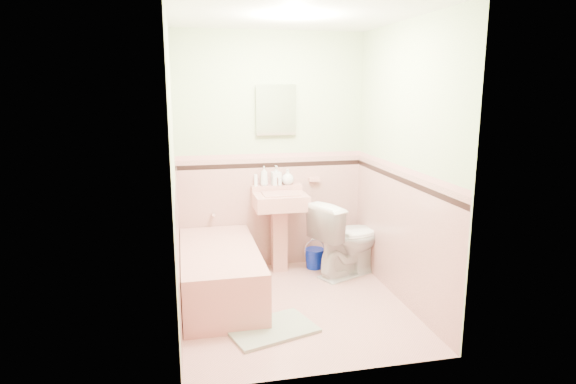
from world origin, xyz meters
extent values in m
plane|color=tan|center=(0.00, 0.00, 0.00)|extent=(2.20, 2.20, 0.00)
plane|color=white|center=(0.00, 0.00, 2.50)|extent=(2.20, 2.20, 0.00)
plane|color=beige|center=(0.00, 1.10, 1.25)|extent=(2.50, 0.00, 2.50)
plane|color=beige|center=(0.00, -1.10, 1.25)|extent=(2.50, 0.00, 2.50)
plane|color=beige|center=(-1.00, 0.00, 1.25)|extent=(0.00, 2.50, 2.50)
plane|color=beige|center=(1.00, 0.00, 1.25)|extent=(0.00, 2.50, 2.50)
plane|color=#D0978B|center=(0.00, 1.09, 0.60)|extent=(2.00, 0.00, 2.00)
plane|color=#D0978B|center=(0.00, -1.09, 0.60)|extent=(2.00, 0.00, 2.00)
plane|color=#D0978B|center=(-0.99, 0.00, 0.60)|extent=(0.00, 2.20, 2.20)
plane|color=#D0978B|center=(0.99, 0.00, 0.60)|extent=(0.00, 2.20, 2.20)
plane|color=black|center=(0.00, 1.08, 1.12)|extent=(2.00, 0.00, 2.00)
plane|color=black|center=(0.00, -1.08, 1.12)|extent=(2.00, 0.00, 2.00)
plane|color=black|center=(-0.98, 0.00, 1.12)|extent=(0.00, 2.20, 2.20)
plane|color=black|center=(0.98, 0.00, 1.12)|extent=(0.00, 2.20, 2.20)
plane|color=tan|center=(0.00, 1.08, 1.22)|extent=(2.00, 0.00, 2.00)
plane|color=tan|center=(0.00, -1.08, 1.22)|extent=(2.00, 0.00, 2.00)
plane|color=tan|center=(-0.98, 0.00, 1.22)|extent=(0.00, 2.20, 2.20)
plane|color=tan|center=(0.98, 0.00, 1.22)|extent=(0.00, 2.20, 2.20)
cube|color=tan|center=(-0.63, 0.33, 0.23)|extent=(0.70, 1.50, 0.45)
cylinder|color=silver|center=(-0.63, 1.05, 0.63)|extent=(0.04, 0.12, 0.04)
cylinder|color=silver|center=(0.05, 1.00, 0.95)|extent=(0.02, 0.02, 0.10)
cube|color=white|center=(0.05, 1.07, 1.70)|extent=(0.39, 0.04, 0.49)
cube|color=tan|center=(0.47, 1.06, 0.95)|extent=(0.12, 0.07, 0.04)
imported|color=#B2B2B2|center=(-0.09, 1.04, 1.01)|extent=(0.09, 0.09, 0.21)
imported|color=#B2B2B2|center=(0.04, 1.04, 1.01)|extent=(0.10, 0.10, 0.21)
imported|color=#B2B2B2|center=(0.17, 1.04, 0.99)|extent=(0.15, 0.15, 0.17)
cylinder|color=white|center=(-0.18, 1.04, 0.97)|extent=(0.04, 0.04, 0.12)
imported|color=white|center=(0.72, 0.64, 0.40)|extent=(0.89, 0.73, 0.79)
cube|color=gray|center=(-0.28, -0.41, 0.01)|extent=(0.79, 0.64, 0.03)
cube|color=#BF1E59|center=(-0.41, -0.32, 0.06)|extent=(0.15, 0.08, 0.06)
camera|label=1|loc=(-0.94, -4.04, 1.93)|focal=30.87mm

